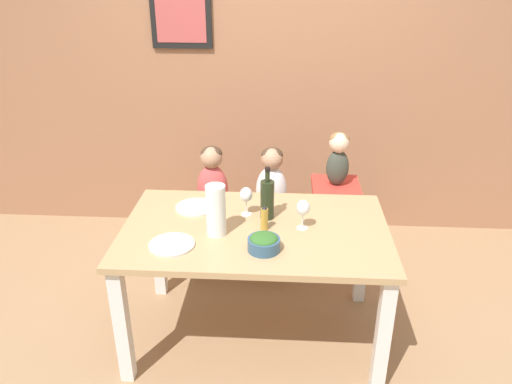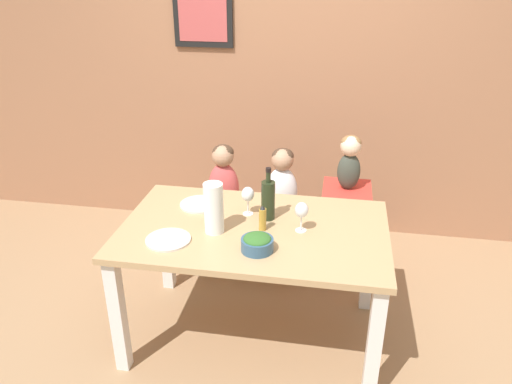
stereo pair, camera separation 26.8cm
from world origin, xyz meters
name	(u,v)px [view 2 (the right image)]	position (x,y,z in m)	size (l,w,h in m)	color
ground_plane	(254,333)	(0.00, 0.00, 0.00)	(14.00, 14.00, 0.00)	#9E7A56
wall_back	(287,62)	(0.00, 1.44, 1.35)	(10.00, 0.09, 2.70)	#9E6B4C
dining_table	(254,244)	(0.00, 0.00, 0.63)	(1.44, 0.89, 0.73)	tan
chair_far_left	(225,219)	(-0.34, 0.70, 0.38)	(0.37, 0.42, 0.45)	silver
chair_far_center	(281,224)	(0.07, 0.70, 0.38)	(0.37, 0.42, 0.45)	silver
chair_right_highchair	(345,209)	(0.50, 0.70, 0.53)	(0.32, 0.36, 0.68)	silver
person_child_left	(224,177)	(-0.34, 0.71, 0.70)	(0.21, 0.16, 0.48)	#C64C4C
person_child_center	(282,181)	(0.07, 0.71, 0.70)	(0.21, 0.16, 0.48)	silver
person_baby_right	(350,158)	(0.50, 0.71, 0.89)	(0.15, 0.14, 0.36)	#3D4238
wine_bottle	(268,199)	(0.06, 0.11, 0.85)	(0.08, 0.08, 0.30)	#232D19
paper_towel_roll	(214,208)	(-0.20, -0.08, 0.87)	(0.10, 0.10, 0.28)	white
wine_glass_near	(302,211)	(0.25, 0.01, 0.85)	(0.07, 0.07, 0.17)	white
wine_glass_far	(248,195)	(-0.06, 0.15, 0.85)	(0.07, 0.07, 0.17)	white
salad_bowl_large	(257,243)	(0.06, -0.23, 0.78)	(0.16, 0.16, 0.09)	#335675
dinner_plate_front_left	(168,240)	(-0.41, -0.22, 0.74)	(0.23, 0.23, 0.01)	silver
dinner_plate_back_left	(200,204)	(-0.36, 0.21, 0.74)	(0.23, 0.23, 0.01)	silver
condiment_bottle_hot_sauce	(263,218)	(0.05, -0.02, 0.80)	(0.04, 0.04, 0.14)	#BC8E33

